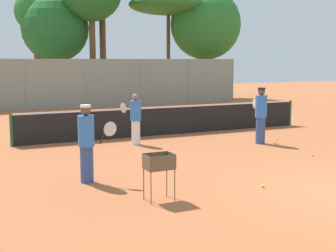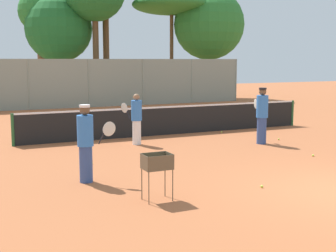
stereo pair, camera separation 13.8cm
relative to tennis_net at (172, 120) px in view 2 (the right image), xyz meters
name	(u,v)px [view 2 (the right image)]	position (x,y,z in m)	size (l,w,h in m)	color
tennis_net	(172,120)	(0.00, 0.00, 0.00)	(11.49, 0.10, 1.07)	#26592D
back_fence	(89,83)	(0.00, 11.29, 0.86)	(20.66, 0.08, 2.83)	gray
tree_1	(209,25)	(9.75, 14.10, 4.73)	(5.06, 5.06, 7.85)	brown
tree_2	(59,29)	(-0.56, 16.29, 4.29)	(4.47, 4.47, 7.10)	brown
tree_3	(40,14)	(-1.63, 17.03, 5.26)	(2.88, 2.88, 7.45)	brown
tree_4	(172,5)	(7.12, 14.83, 6.04)	(5.62, 5.62, 7.33)	brown
player_white_outfit	(136,119)	(-1.96, -1.40, 0.31)	(0.53, 0.82, 1.68)	white
player_red_cap	(262,115)	(1.86, -3.03, 0.41)	(0.39, 0.94, 1.87)	#334C8C
player_yellow_shirt	(86,142)	(-4.76, -5.40, 0.36)	(0.84, 0.56, 1.78)	#334C8C
ball_cart	(157,165)	(-3.87, -7.37, 0.15)	(0.56, 0.41, 0.94)	brown
tennis_ball_0	(92,163)	(-4.14, -3.64, -0.53)	(0.07, 0.07, 0.07)	#D1E54C
tennis_ball_1	(313,155)	(1.94, -5.40, -0.53)	(0.07, 0.07, 0.07)	#D1E54C
tennis_ball_4	(279,139)	(2.82, -2.74, -0.53)	(0.07, 0.07, 0.07)	#D1E54C
tennis_ball_5	(222,132)	(1.90, -0.48, -0.53)	(0.07, 0.07, 0.07)	#D1E54C
tennis_ball_6	(262,186)	(-1.43, -7.52, -0.53)	(0.07, 0.07, 0.07)	#D1E54C
parked_car	(8,94)	(-4.13, 14.83, 0.10)	(4.20, 1.70, 1.60)	white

